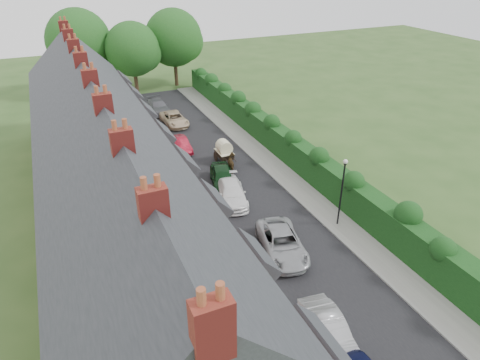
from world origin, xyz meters
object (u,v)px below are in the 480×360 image
(car_white, at_px, (232,193))
(car_grey, at_px, (158,106))
(horse, at_px, (232,163))
(car_red, at_px, (180,144))
(car_beige, at_px, (174,119))
(car_green, at_px, (222,177))
(horse_cart, at_px, (224,150))
(car_silver_a, at_px, (329,330))
(lamppost, at_px, (342,184))
(car_silver_b, at_px, (282,243))

(car_white, xyz_separation_m, car_grey, (-0.04, 22.10, 0.00))
(car_grey, xyz_separation_m, horse, (2.07, -17.48, 0.03))
(car_white, xyz_separation_m, car_red, (-0.87, 10.55, -0.07))
(car_beige, height_order, car_grey, car_grey)
(car_green, distance_m, horse_cart, 4.37)
(car_silver_a, height_order, car_beige, car_silver_a)
(car_white, height_order, horse, horse)
(lamppost, xyz_separation_m, car_green, (-5.28, 8.60, -2.52))
(horse, bearing_deg, car_white, 76.78)
(lamppost, distance_m, car_red, 18.00)
(lamppost, height_order, car_red, lamppost)
(car_red, height_order, car_grey, car_grey)
(car_silver_a, xyz_separation_m, car_green, (1.12, 16.80, 0.05))
(lamppost, relative_size, car_grey, 1.05)
(horse, bearing_deg, lamppost, 118.69)
(car_silver_a, xyz_separation_m, car_grey, (0.83, 36.36, -0.01))
(lamppost, xyz_separation_m, car_grey, (-5.57, 28.16, -2.58))
(horse, bearing_deg, car_silver_a, 91.80)
(car_beige, bearing_deg, car_silver_b, -92.51)
(car_silver_b, distance_m, horse, 11.88)
(car_silver_a, relative_size, car_beige, 0.92)
(car_red, relative_size, car_grey, 0.79)
(car_beige, bearing_deg, horse_cart, -84.42)
(car_green, relative_size, car_grey, 0.92)
(car_white, relative_size, car_beige, 1.03)
(car_silver_a, distance_m, car_beige, 31.63)
(car_silver_a, xyz_separation_m, car_beige, (1.40, 31.60, -0.06))
(car_beige, bearing_deg, car_white, -94.06)
(car_silver_a, xyz_separation_m, horse, (2.90, 18.88, 0.02))
(horse, bearing_deg, car_red, -53.43)
(car_silver_b, height_order, car_red, car_silver_b)
(car_silver_b, height_order, horse_cart, horse_cart)
(lamppost, xyz_separation_m, car_white, (-5.53, 6.06, -2.58))
(car_green, distance_m, horse, 2.73)
(car_white, bearing_deg, car_silver_b, -73.17)
(car_grey, xyz_separation_m, horse_cart, (2.07, -15.59, 0.50))
(car_silver_b, height_order, car_grey, car_silver_b)
(car_green, xyz_separation_m, horse, (1.78, 2.08, -0.03))
(car_silver_a, bearing_deg, car_white, 93.72)
(car_white, relative_size, car_green, 1.08)
(car_silver_a, relative_size, car_white, 0.89)
(lamppost, distance_m, car_green, 10.40)
(car_silver_b, distance_m, car_green, 9.70)
(lamppost, bearing_deg, car_red, 111.08)
(car_red, xyz_separation_m, horse, (2.90, -5.93, 0.10))
(car_green, relative_size, horse_cart, 1.54)
(car_grey, distance_m, horse, 17.60)
(car_red, height_order, horse_cart, horse_cart)
(car_silver_b, xyz_separation_m, car_beige, (0.09, 24.50, -0.08))
(lamppost, relative_size, car_red, 1.33)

